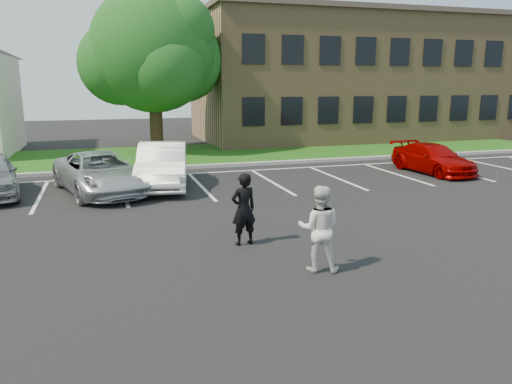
% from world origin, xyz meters
% --- Properties ---
extents(ground_plane, '(90.00, 90.00, 0.00)m').
position_xyz_m(ground_plane, '(0.00, 0.00, 0.00)').
color(ground_plane, black).
rests_on(ground_plane, ground).
extents(curb, '(40.00, 0.30, 0.15)m').
position_xyz_m(curb, '(0.00, 12.00, 0.07)').
color(curb, gray).
rests_on(curb, ground).
extents(grass_strip, '(44.00, 8.00, 0.08)m').
position_xyz_m(grass_strip, '(0.00, 16.00, 0.04)').
color(grass_strip, '#1A4C0E').
rests_on(grass_strip, ground).
extents(stall_lines, '(34.00, 5.36, 0.01)m').
position_xyz_m(stall_lines, '(1.40, 8.95, 0.01)').
color(stall_lines, silver).
rests_on(stall_lines, ground).
extents(office_building, '(22.40, 10.40, 8.30)m').
position_xyz_m(office_building, '(14.00, 21.99, 4.16)').
color(office_building, olive).
rests_on(office_building, ground).
extents(tree, '(7.80, 7.20, 8.80)m').
position_xyz_m(tree, '(-0.49, 17.67, 5.35)').
color(tree, black).
rests_on(tree, ground).
extents(man_black_suit, '(0.71, 0.53, 1.75)m').
position_xyz_m(man_black_suit, '(-0.33, 0.92, 0.87)').
color(man_black_suit, black).
rests_on(man_black_suit, ground).
extents(man_white_shirt, '(1.07, 0.97, 1.80)m').
position_xyz_m(man_white_shirt, '(0.68, -1.17, 0.90)').
color(man_white_shirt, silver).
rests_on(man_white_shirt, ground).
extents(car_silver_minivan, '(3.67, 5.60, 1.43)m').
position_xyz_m(car_silver_minivan, '(-3.57, 7.86, 0.72)').
color(car_silver_minivan, '#B9BCC2').
rests_on(car_silver_minivan, ground).
extents(car_white_sedan, '(2.50, 5.14, 1.62)m').
position_xyz_m(car_white_sedan, '(-1.37, 8.31, 0.81)').
color(car_white_sedan, white).
rests_on(car_white_sedan, ground).
extents(car_red_compact, '(2.03, 4.35, 1.23)m').
position_xyz_m(car_red_compact, '(10.07, 7.86, 0.62)').
color(car_red_compact, '#980200').
rests_on(car_red_compact, ground).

